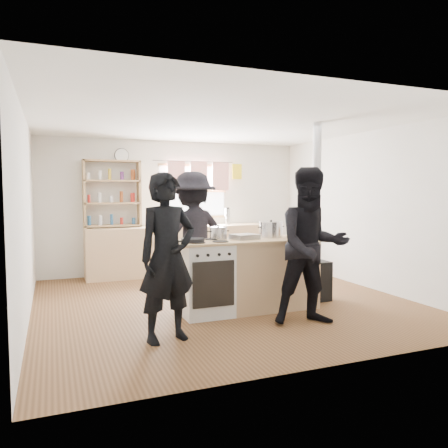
{
  "coord_description": "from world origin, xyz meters",
  "views": [
    {
      "loc": [
        -2.21,
        -5.64,
        1.55
      ],
      "look_at": [
        -0.02,
        -0.1,
        1.1
      ],
      "focal_mm": 35.0,
      "sensor_mm": 36.0,
      "label": 1
    }
  ],
  "objects_px": {
    "thermos": "(227,217)",
    "bread_board": "(298,234)",
    "cooking_island": "(248,275)",
    "person_near_right": "(312,246)",
    "roast_tray": "(245,236)",
    "person_near_left": "(167,257)",
    "person_far": "(193,235)",
    "skillet_greens": "(193,240)",
    "flue_heater": "(315,255)",
    "stockpot_counter": "(271,229)",
    "stockpot_stove": "(218,233)"
  },
  "relations": [
    {
      "from": "skillet_greens",
      "to": "bread_board",
      "type": "xyz_separation_m",
      "value": [
        1.45,
        -0.04,
        0.02
      ]
    },
    {
      "from": "cooking_island",
      "to": "person_near_right",
      "type": "relative_size",
      "value": 1.08
    },
    {
      "from": "person_near_left",
      "to": "person_near_right",
      "type": "distance_m",
      "value": 1.7
    },
    {
      "from": "thermos",
      "to": "skillet_greens",
      "type": "bearing_deg",
      "value": -119.44
    },
    {
      "from": "bread_board",
      "to": "person_far",
      "type": "bearing_deg",
      "value": 138.22
    },
    {
      "from": "thermos",
      "to": "flue_heater",
      "type": "relative_size",
      "value": 0.13
    },
    {
      "from": "stockpot_stove",
      "to": "flue_heater",
      "type": "xyz_separation_m",
      "value": [
        1.47,
        -0.02,
        -0.37
      ]
    },
    {
      "from": "person_near_left",
      "to": "person_near_right",
      "type": "relative_size",
      "value": 0.95
    },
    {
      "from": "cooking_island",
      "to": "stockpot_stove",
      "type": "bearing_deg",
      "value": 157.07
    },
    {
      "from": "person_near_left",
      "to": "person_far",
      "type": "xyz_separation_m",
      "value": [
        0.8,
        1.67,
        0.04
      ]
    },
    {
      "from": "roast_tray",
      "to": "stockpot_counter",
      "type": "xyz_separation_m",
      "value": [
        0.43,
        0.09,
        0.07
      ]
    },
    {
      "from": "stockpot_stove",
      "to": "flue_heater",
      "type": "distance_m",
      "value": 1.52
    },
    {
      "from": "stockpot_stove",
      "to": "roast_tray",
      "type": "bearing_deg",
      "value": -21.18
    },
    {
      "from": "roast_tray",
      "to": "bread_board",
      "type": "distance_m",
      "value": 0.73
    },
    {
      "from": "thermos",
      "to": "person_near_left",
      "type": "height_order",
      "value": "person_near_left"
    },
    {
      "from": "cooking_island",
      "to": "person_near_left",
      "type": "height_order",
      "value": "person_near_left"
    },
    {
      "from": "skillet_greens",
      "to": "bread_board",
      "type": "relative_size",
      "value": 1.09
    },
    {
      "from": "cooking_island",
      "to": "person_near_right",
      "type": "bearing_deg",
      "value": -61.63
    },
    {
      "from": "cooking_island",
      "to": "roast_tray",
      "type": "relative_size",
      "value": 5.39
    },
    {
      "from": "bread_board",
      "to": "person_near_right",
      "type": "height_order",
      "value": "person_near_right"
    },
    {
      "from": "thermos",
      "to": "flue_heater",
      "type": "height_order",
      "value": "flue_heater"
    },
    {
      "from": "cooking_island",
      "to": "thermos",
      "type": "bearing_deg",
      "value": 73.35
    },
    {
      "from": "bread_board",
      "to": "person_near_left",
      "type": "height_order",
      "value": "person_near_left"
    },
    {
      "from": "thermos",
      "to": "bread_board",
      "type": "bearing_deg",
      "value": -93.01
    },
    {
      "from": "stockpot_stove",
      "to": "person_near_left",
      "type": "height_order",
      "value": "person_near_left"
    },
    {
      "from": "stockpot_stove",
      "to": "person_near_right",
      "type": "height_order",
      "value": "person_near_right"
    },
    {
      "from": "stockpot_counter",
      "to": "person_near_right",
      "type": "bearing_deg",
      "value": -87.12
    },
    {
      "from": "stockpot_stove",
      "to": "person_near_left",
      "type": "distance_m",
      "value": 1.29
    },
    {
      "from": "person_far",
      "to": "roast_tray",
      "type": "bearing_deg",
      "value": 104.02
    },
    {
      "from": "person_near_left",
      "to": "person_near_right",
      "type": "xyz_separation_m",
      "value": [
        1.7,
        -0.05,
        0.04
      ]
    },
    {
      "from": "person_near_right",
      "to": "flue_heater",
      "type": "bearing_deg",
      "value": 65.93
    },
    {
      "from": "person_far",
      "to": "flue_heater",
      "type": "bearing_deg",
      "value": 142.05
    },
    {
      "from": "roast_tray",
      "to": "person_near_left",
      "type": "bearing_deg",
      "value": -147.33
    },
    {
      "from": "roast_tray",
      "to": "person_near_right",
      "type": "distance_m",
      "value": 0.97
    },
    {
      "from": "person_near_left",
      "to": "person_far",
      "type": "relative_size",
      "value": 0.95
    },
    {
      "from": "flue_heater",
      "to": "person_near_left",
      "type": "xyz_separation_m",
      "value": [
        -2.38,
        -0.89,
        0.23
      ]
    },
    {
      "from": "stockpot_counter",
      "to": "bread_board",
      "type": "relative_size",
      "value": 1.01
    },
    {
      "from": "skillet_greens",
      "to": "thermos",
      "type": "bearing_deg",
      "value": 60.56
    },
    {
      "from": "stockpot_counter",
      "to": "person_near_right",
      "type": "height_order",
      "value": "person_near_right"
    },
    {
      "from": "thermos",
      "to": "cooking_island",
      "type": "distance_m",
      "value": 2.95
    },
    {
      "from": "bread_board",
      "to": "person_far",
      "type": "relative_size",
      "value": 0.17
    },
    {
      "from": "person_near_right",
      "to": "thermos",
      "type": "bearing_deg",
      "value": 95.18
    },
    {
      "from": "bread_board",
      "to": "skillet_greens",
      "type": "bearing_deg",
      "value": 178.33
    },
    {
      "from": "thermos",
      "to": "stockpot_counter",
      "type": "height_order",
      "value": "thermos"
    },
    {
      "from": "flue_heater",
      "to": "person_far",
      "type": "relative_size",
      "value": 1.37
    },
    {
      "from": "person_near_left",
      "to": "stockpot_counter",
      "type": "bearing_deg",
      "value": 14.27
    },
    {
      "from": "bread_board",
      "to": "person_near_right",
      "type": "bearing_deg",
      "value": -108.97
    },
    {
      "from": "thermos",
      "to": "stockpot_counter",
      "type": "bearing_deg",
      "value": -99.38
    },
    {
      "from": "roast_tray",
      "to": "person_near_right",
      "type": "xyz_separation_m",
      "value": [
        0.48,
        -0.84,
        -0.05
      ]
    },
    {
      "from": "bread_board",
      "to": "roast_tray",
      "type": "bearing_deg",
      "value": 168.84
    }
  ]
}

